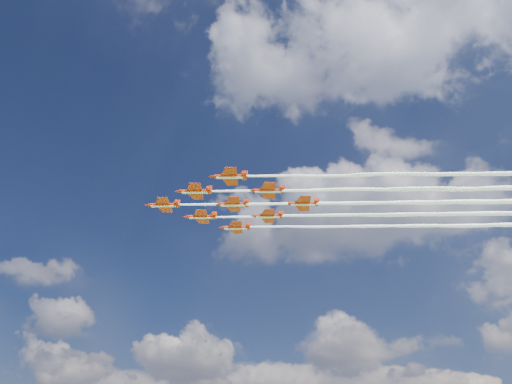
% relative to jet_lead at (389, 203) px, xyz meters
% --- Properties ---
extents(jet_lead, '(127.84, 52.88, 2.56)m').
position_rel_jet_lead_xyz_m(jet_lead, '(0.00, 0.00, 0.00)').
color(jet_lead, red).
extents(jet_row2_port, '(127.84, 52.88, 2.56)m').
position_rel_jet_lead_xyz_m(jet_row2_port, '(12.08, -3.24, 0.00)').
color(jet_row2_port, red).
extents(jet_row2_starb, '(127.84, 52.88, 2.56)m').
position_rel_jet_lead_xyz_m(jet_row2_starb, '(6.69, 10.57, 0.00)').
color(jet_row2_starb, red).
extents(jet_row3_port, '(127.84, 52.88, 2.56)m').
position_rel_jet_lead_xyz_m(jet_row3_port, '(24.16, -6.49, 0.00)').
color(jet_row3_port, red).
extents(jet_row3_centre, '(127.84, 52.88, 2.56)m').
position_rel_jet_lead_xyz_m(jet_row3_centre, '(18.76, 7.32, 0.00)').
color(jet_row3_centre, red).
extents(jet_row3_starb, '(127.84, 52.88, 2.56)m').
position_rel_jet_lead_xyz_m(jet_row3_starb, '(13.37, 21.14, 0.00)').
color(jet_row3_starb, red).
extents(jet_row4_port, '(127.84, 52.88, 2.56)m').
position_rel_jet_lead_xyz_m(jet_row4_port, '(30.84, 4.08, 0.00)').
color(jet_row4_port, red).
extents(jet_row4_starb, '(127.84, 52.88, 2.56)m').
position_rel_jet_lead_xyz_m(jet_row4_starb, '(25.45, 17.89, 0.00)').
color(jet_row4_starb, red).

